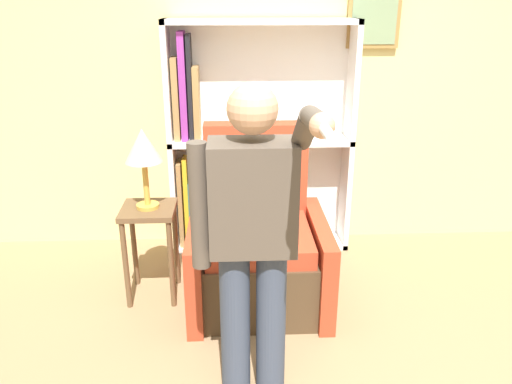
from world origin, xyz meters
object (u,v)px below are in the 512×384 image
at_px(bookcase, 243,142).
at_px(table_lamp, 143,149).
at_px(armchair, 258,248).
at_px(person_standing, 253,232).
at_px(side_table, 150,229).

relative_size(bookcase, table_lamp, 3.42).
bearing_deg(armchair, person_standing, -94.40).
xyz_separation_m(armchair, table_lamp, (-0.72, 0.04, 0.70)).
relative_size(armchair, side_table, 1.76).
bearing_deg(person_standing, table_lamp, 124.48).
relative_size(person_standing, table_lamp, 3.03).
bearing_deg(bookcase, armchair, -84.23).
bearing_deg(person_standing, bookcase, 90.35).
bearing_deg(side_table, person_standing, -55.52).
xyz_separation_m(bookcase, table_lamp, (-0.64, -0.75, 0.17)).
bearing_deg(table_lamp, person_standing, -55.52).
distance_m(armchair, person_standing, 1.06).
height_order(person_standing, table_lamp, person_standing).
relative_size(bookcase, side_table, 2.75).
bearing_deg(side_table, bookcase, 49.54).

